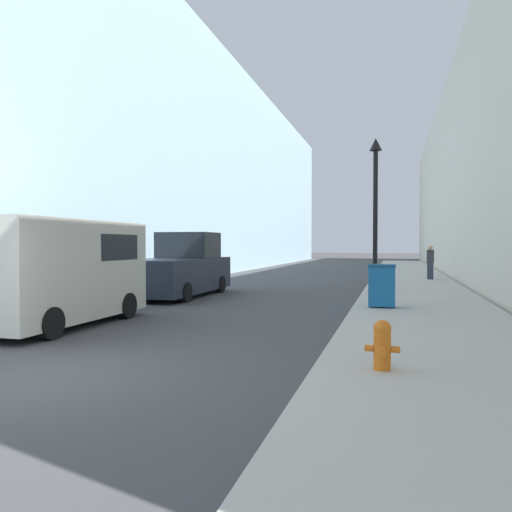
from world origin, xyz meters
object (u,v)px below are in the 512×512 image
object	(u,v)px
white_van	(57,268)
pickup_truck	(180,269)
lamppost	(375,202)
trash_bin	(382,285)
fire_hydrant	(382,344)
pedestrian_on_sidewalk	(430,262)

from	to	relation	value
white_van	pickup_truck	size ratio (longest dim) A/B	0.86
lamppost	white_van	xyz separation A→B (m)	(-6.74, -8.58, -2.04)
trash_bin	white_van	bearing A→B (deg)	-148.67
fire_hydrant	pedestrian_on_sidewalk	xyz separation A→B (m)	(1.86, 18.69, 0.47)
pickup_truck	pedestrian_on_sidewalk	world-z (taller)	pickup_truck
fire_hydrant	white_van	distance (m)	7.77
pedestrian_on_sidewalk	white_van	bearing A→B (deg)	-119.66
lamppost	white_van	world-z (taller)	lamppost
lamppost	white_van	bearing A→B (deg)	-128.15
trash_bin	pedestrian_on_sidewalk	xyz separation A→B (m)	(2.02, 11.68, 0.23)
trash_bin	pickup_truck	size ratio (longest dim) A/B	0.22
white_van	lamppost	bearing A→B (deg)	51.85
lamppost	white_van	distance (m)	11.10
trash_bin	pedestrian_on_sidewalk	size ratio (longest dim) A/B	0.71
pickup_truck	fire_hydrant	bearing A→B (deg)	-52.53
fire_hydrant	pickup_truck	size ratio (longest dim) A/B	0.13
trash_bin	pickup_truck	world-z (taller)	pickup_truck
pickup_truck	lamppost	bearing A→B (deg)	15.22
trash_bin	lamppost	world-z (taller)	lamppost
fire_hydrant	trash_bin	distance (m)	7.02
fire_hydrant	trash_bin	xyz separation A→B (m)	(-0.17, 7.01, 0.24)
lamppost	pickup_truck	bearing A→B (deg)	-164.78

